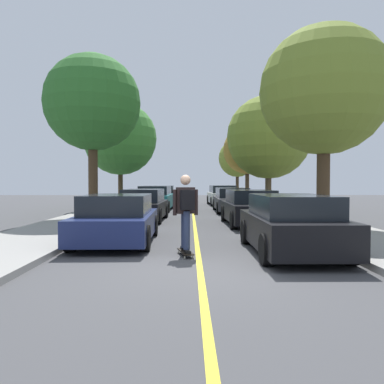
{
  "coord_description": "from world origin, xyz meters",
  "views": [
    {
      "loc": [
        -0.2,
        -7.22,
        1.67
      ],
      "look_at": [
        -0.09,
        9.11,
        1.23
      ],
      "focal_mm": 34.96,
      "sensor_mm": 36.0,
      "label": 1
    }
  ],
  "objects_px": {
    "parked_car_left_near": "(144,205)",
    "parked_car_right_farthest": "(222,195)",
    "parked_car_left_farthest": "(163,195)",
    "street_tree_right_near": "(269,137)",
    "skateboard": "(185,252)",
    "parked_car_left_far": "(156,198)",
    "parked_car_right_far": "(232,200)",
    "parked_car_right_nearest": "(291,224)",
    "street_tree_right_nearest": "(324,91)",
    "skateboarder": "(186,208)",
    "parked_car_left_nearest": "(117,219)",
    "street_tree_right_farthest": "(237,158)",
    "fire_hydrant": "(293,214)",
    "street_tree_left_near": "(120,139)",
    "parked_car_right_near": "(250,208)",
    "street_tree_right_far": "(247,150)",
    "street_tree_left_nearest": "(93,103)"
  },
  "relations": [
    {
      "from": "parked_car_left_near",
      "to": "parked_car_right_farthest",
      "type": "relative_size",
      "value": 0.98
    },
    {
      "from": "parked_car_left_farthest",
      "to": "street_tree_right_near",
      "type": "relative_size",
      "value": 0.71
    },
    {
      "from": "parked_car_left_near",
      "to": "skateboard",
      "type": "relative_size",
      "value": 4.73
    },
    {
      "from": "parked_car_left_far",
      "to": "parked_car_right_far",
      "type": "distance_m",
      "value": 4.43
    },
    {
      "from": "parked_car_right_nearest",
      "to": "street_tree_right_nearest",
      "type": "height_order",
      "value": "street_tree_right_nearest"
    },
    {
      "from": "parked_car_right_farthest",
      "to": "skateboarder",
      "type": "distance_m",
      "value": 18.67
    },
    {
      "from": "street_tree_right_near",
      "to": "skateboard",
      "type": "height_order",
      "value": "street_tree_right_near"
    },
    {
      "from": "parked_car_left_nearest",
      "to": "parked_car_right_far",
      "type": "bearing_deg",
      "value": 67.76
    },
    {
      "from": "parked_car_left_near",
      "to": "parked_car_right_far",
      "type": "height_order",
      "value": "parked_car_left_near"
    },
    {
      "from": "parked_car_right_nearest",
      "to": "street_tree_right_nearest",
      "type": "xyz_separation_m",
      "value": [
        2.16,
        3.94,
        4.04
      ]
    },
    {
      "from": "parked_car_left_near",
      "to": "skateboarder",
      "type": "bearing_deg",
      "value": -76.13
    },
    {
      "from": "parked_car_left_far",
      "to": "street_tree_right_farthest",
      "type": "relative_size",
      "value": 0.82
    },
    {
      "from": "parked_car_left_farthest",
      "to": "fire_hydrant",
      "type": "xyz_separation_m",
      "value": [
        5.84,
        -14.01,
        -0.19
      ]
    },
    {
      "from": "parked_car_left_near",
      "to": "parked_car_right_far",
      "type": "xyz_separation_m",
      "value": [
        4.34,
        4.79,
        -0.0
      ]
    },
    {
      "from": "parked_car_left_far",
      "to": "street_tree_left_near",
      "type": "bearing_deg",
      "value": 162.42
    },
    {
      "from": "parked_car_left_far",
      "to": "parked_car_right_farthest",
      "type": "xyz_separation_m",
      "value": [
        4.34,
        5.16,
        -0.0
      ]
    },
    {
      "from": "parked_car_right_farthest",
      "to": "street_tree_right_nearest",
      "type": "xyz_separation_m",
      "value": [
        2.16,
        -14.27,
        4.02
      ]
    },
    {
      "from": "parked_car_right_near",
      "to": "parked_car_right_far",
      "type": "relative_size",
      "value": 0.9
    },
    {
      "from": "skateboard",
      "to": "skateboarder",
      "type": "bearing_deg",
      "value": -77.15
    },
    {
      "from": "parked_car_left_near",
      "to": "skateboard",
      "type": "distance_m",
      "value": 7.86
    },
    {
      "from": "parked_car_left_nearest",
      "to": "street_tree_right_far",
      "type": "height_order",
      "value": "street_tree_right_far"
    },
    {
      "from": "parked_car_right_farthest",
      "to": "skateboard",
      "type": "relative_size",
      "value": 4.85
    },
    {
      "from": "parked_car_left_far",
      "to": "parked_car_left_farthest",
      "type": "relative_size",
      "value": 0.99
    },
    {
      "from": "parked_car_left_nearest",
      "to": "parked_car_left_near",
      "type": "xyz_separation_m",
      "value": [
        -0.0,
        5.83,
        0.02
      ]
    },
    {
      "from": "street_tree_right_far",
      "to": "street_tree_right_nearest",
      "type": "bearing_deg",
      "value": -90.0
    },
    {
      "from": "street_tree_right_nearest",
      "to": "fire_hydrant",
      "type": "xyz_separation_m",
      "value": [
        -0.66,
        1.31,
        -4.24
      ]
    },
    {
      "from": "street_tree_right_near",
      "to": "fire_hydrant",
      "type": "bearing_deg",
      "value": -95.07
    },
    {
      "from": "parked_car_left_farthest",
      "to": "parked_car_left_nearest",
      "type": "bearing_deg",
      "value": -90.0
    },
    {
      "from": "parked_car_right_farthest",
      "to": "street_tree_right_farthest",
      "type": "bearing_deg",
      "value": 75.6
    },
    {
      "from": "parked_car_right_nearest",
      "to": "skateboard",
      "type": "height_order",
      "value": "parked_car_right_nearest"
    },
    {
      "from": "parked_car_right_farthest",
      "to": "street_tree_right_near",
      "type": "distance_m",
      "value": 6.86
    },
    {
      "from": "parked_car_left_farthest",
      "to": "street_tree_left_nearest",
      "type": "distance_m",
      "value": 12.84
    },
    {
      "from": "street_tree_left_nearest",
      "to": "street_tree_right_nearest",
      "type": "xyz_separation_m",
      "value": [
        8.67,
        -3.43,
        -0.3
      ]
    },
    {
      "from": "parked_car_left_farthest",
      "to": "parked_car_right_near",
      "type": "bearing_deg",
      "value": -72.1
    },
    {
      "from": "parked_car_right_far",
      "to": "street_tree_left_near",
      "type": "xyz_separation_m",
      "value": [
        -6.5,
        1.6,
        3.58
      ]
    },
    {
      "from": "street_tree_left_near",
      "to": "skateboarder",
      "type": "height_order",
      "value": "street_tree_left_near"
    },
    {
      "from": "parked_car_right_near",
      "to": "parked_car_right_farthest",
      "type": "xyz_separation_m",
      "value": [
        0.0,
        12.39,
        0.04
      ]
    },
    {
      "from": "parked_car_right_nearest",
      "to": "fire_hydrant",
      "type": "bearing_deg",
      "value": 74.04
    },
    {
      "from": "parked_car_right_nearest",
      "to": "parked_car_right_farthest",
      "type": "distance_m",
      "value": 18.2
    },
    {
      "from": "street_tree_right_near",
      "to": "parked_car_right_near",
      "type": "bearing_deg",
      "value": -107.38
    },
    {
      "from": "parked_car_right_nearest",
      "to": "parked_car_right_near",
      "type": "relative_size",
      "value": 0.97
    },
    {
      "from": "parked_car_left_near",
      "to": "parked_car_left_far",
      "type": "distance_m",
      "value": 5.7
    },
    {
      "from": "parked_car_right_near",
      "to": "street_tree_left_near",
      "type": "relative_size",
      "value": 0.66
    },
    {
      "from": "street_tree_left_near",
      "to": "street_tree_right_near",
      "type": "distance_m",
      "value": 8.72
    },
    {
      "from": "parked_car_left_farthest",
      "to": "street_tree_left_near",
      "type": "bearing_deg",
      "value": -111.4
    },
    {
      "from": "parked_car_right_farthest",
      "to": "street_tree_right_farthest",
      "type": "relative_size",
      "value": 0.76
    },
    {
      "from": "parked_car_left_far",
      "to": "street_tree_right_farthest",
      "type": "xyz_separation_m",
      "value": [
        6.5,
        13.58,
        3.18
      ]
    },
    {
      "from": "parked_car_left_farthest",
      "to": "skateboarder",
      "type": "relative_size",
      "value": 2.67
    },
    {
      "from": "parked_car_left_far",
      "to": "street_tree_left_nearest",
      "type": "height_order",
      "value": "street_tree_left_nearest"
    },
    {
      "from": "parked_car_right_farthest",
      "to": "street_tree_right_far",
      "type": "xyz_separation_m",
      "value": [
        2.16,
        2.38,
        3.45
      ]
    }
  ]
}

